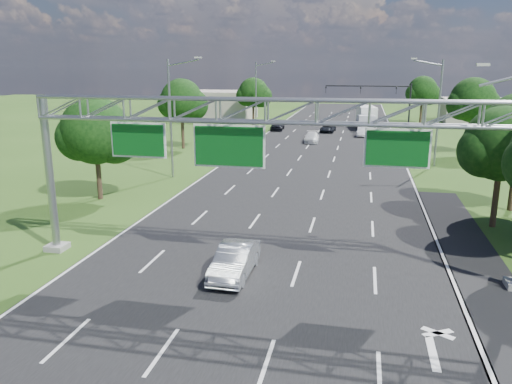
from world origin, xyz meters
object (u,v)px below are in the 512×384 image
(traffic_signal, at_px, (385,96))
(box_truck, at_px, (366,118))
(sign_gantry, at_px, (268,124))
(silver_sedan, at_px, (235,261))

(traffic_signal, relative_size, box_truck, 1.37)
(traffic_signal, bearing_deg, box_truck, 117.83)
(sign_gantry, distance_m, box_truck, 58.06)
(sign_gantry, relative_size, silver_sedan, 5.36)
(sign_gantry, bearing_deg, traffic_signal, 82.32)
(silver_sedan, xyz_separation_m, box_truck, (6.01, 58.87, 0.85))
(sign_gantry, relative_size, box_truck, 2.64)
(silver_sedan, bearing_deg, sign_gantry, 44.38)
(box_truck, bearing_deg, sign_gantry, -102.49)
(silver_sedan, bearing_deg, traffic_signal, 81.85)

